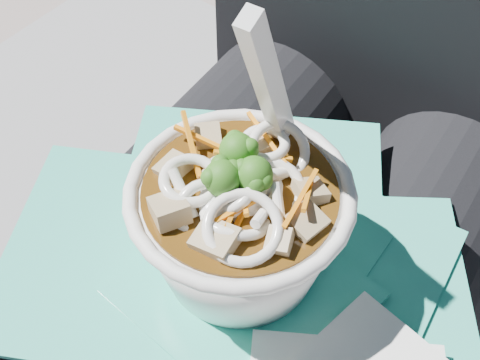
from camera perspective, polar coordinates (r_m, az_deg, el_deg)
The scene contains 5 objects.
stone_ledge at distance 0.86m, azimuth 5.27°, elevation -13.45°, with size 1.00×0.50×0.43m, color slate.
lap at distance 0.54m, azimuth -0.45°, elevation -11.73°, with size 0.34×0.48×0.15m.
person_body at distance 0.56m, azimuth 4.70°, elevation -3.11°, with size 0.34×0.94×0.98m.
plastic_bag at distance 0.47m, azimuth 1.16°, elevation -7.06°, with size 0.38×0.33×0.01m.
udon_bowl at distance 0.42m, azimuth 0.03°, elevation -3.19°, with size 0.14×0.14×0.20m.
Camera 1 is at (0.14, -0.21, 0.98)m, focal length 50.00 mm.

